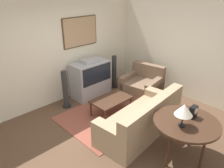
{
  "coord_description": "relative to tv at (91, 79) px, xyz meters",
  "views": [
    {
      "loc": [
        -2.76,
        -2.74,
        2.95
      ],
      "look_at": [
        0.57,
        0.68,
        0.75
      ],
      "focal_mm": 35.0,
      "sensor_mm": 36.0,
      "label": 1
    }
  ],
  "objects": [
    {
      "name": "ground_plane",
      "position": [
        -0.74,
        -1.71,
        -0.52
      ],
      "size": [
        12.0,
        12.0,
        0.0
      ],
      "primitive_type": "plane",
      "color": "brown"
    },
    {
      "name": "speaker_tower_right",
      "position": [
        0.88,
        -0.04,
        -0.04
      ],
      "size": [
        0.24,
        0.24,
        1.0
      ],
      "color": "black",
      "rests_on": "ground_plane"
    },
    {
      "name": "wall_back",
      "position": [
        -0.73,
        0.42,
        0.84
      ],
      "size": [
        12.0,
        0.1,
        2.7
      ],
      "color": "beige",
      "rests_on": "ground_plane"
    },
    {
      "name": "area_rug",
      "position": [
        -0.35,
        -1.15,
        -0.51
      ],
      "size": [
        2.27,
        1.79,
        0.01
      ],
      "color": "brown",
      "rests_on": "ground_plane"
    },
    {
      "name": "tv",
      "position": [
        0.0,
        0.0,
        0.0
      ],
      "size": [
        1.08,
        0.59,
        1.1
      ],
      "color": "#9E9EA3",
      "rests_on": "ground_plane"
    },
    {
      "name": "mantel_clock",
      "position": [
        -0.2,
        -3.1,
        0.39
      ],
      "size": [
        0.16,
        0.1,
        0.22
      ],
      "color": "black",
      "rests_on": "console_table"
    },
    {
      "name": "couch",
      "position": [
        -0.34,
        -2.11,
        -0.2
      ],
      "size": [
        2.14,
        1.02,
        0.88
      ],
      "rotation": [
        0.0,
        0.0,
        3.23
      ],
      "color": "#9E8466",
      "rests_on": "ground_plane"
    },
    {
      "name": "speaker_tower_left",
      "position": [
        -0.88,
        -0.04,
        -0.04
      ],
      "size": [
        0.24,
        0.24,
        1.0
      ],
      "color": "black",
      "rests_on": "ground_plane"
    },
    {
      "name": "coffee_table",
      "position": [
        -0.28,
        -1.1,
        -0.14
      ],
      "size": [
        0.96,
        0.6,
        0.42
      ],
      "color": "#3D2619",
      "rests_on": "ground_plane"
    },
    {
      "name": "console_table",
      "position": [
        -0.39,
        -3.1,
        0.21
      ],
      "size": [
        1.14,
        1.14,
        0.79
      ],
      "color": "#3D2619",
      "rests_on": "ground_plane"
    },
    {
      "name": "table_lamp",
      "position": [
        -0.58,
        -3.1,
        0.59
      ],
      "size": [
        0.3,
        0.3,
        0.41
      ],
      "color": "black",
      "rests_on": "console_table"
    },
    {
      "name": "armchair",
      "position": [
        1.08,
        -0.99,
        -0.23
      ],
      "size": [
        1.08,
        1.13,
        0.84
      ],
      "rotation": [
        0.0,
        0.0,
        -1.41
      ],
      "color": "brown",
      "rests_on": "ground_plane"
    },
    {
      "name": "wall_right",
      "position": [
        1.89,
        -1.71,
        0.83
      ],
      "size": [
        0.06,
        12.0,
        2.7
      ],
      "color": "beige",
      "rests_on": "ground_plane"
    }
  ]
}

